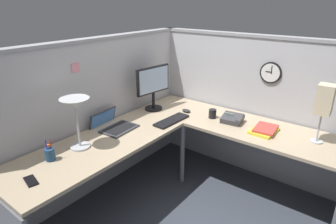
{
  "coord_description": "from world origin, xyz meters",
  "views": [
    {
      "loc": [
        -2.09,
        -1.37,
        1.92
      ],
      "look_at": [
        -0.01,
        0.22,
        0.88
      ],
      "focal_mm": 30.51,
      "sensor_mm": 36.0,
      "label": 1
    }
  ],
  "objects_px": {
    "monitor": "(153,85)",
    "desk_lamp_paper": "(325,101)",
    "cell_phone": "(31,181)",
    "coffee_mug": "(212,114)",
    "book_stack": "(264,130)",
    "computer_mouse": "(186,111)",
    "office_phone": "(233,119)",
    "wall_clock": "(271,73)",
    "keyboard": "(172,120)",
    "laptop": "(112,125)",
    "pen_cup": "(50,154)",
    "desk_lamp_dome": "(75,108)"
  },
  "relations": [
    {
      "from": "laptop",
      "to": "keyboard",
      "type": "bearing_deg",
      "value": -39.07
    },
    {
      "from": "laptop",
      "to": "coffee_mug",
      "type": "distance_m",
      "value": 1.06
    },
    {
      "from": "desk_lamp_dome",
      "to": "desk_lamp_paper",
      "type": "bearing_deg",
      "value": -49.75
    },
    {
      "from": "desk_lamp_paper",
      "to": "monitor",
      "type": "bearing_deg",
      "value": 98.82
    },
    {
      "from": "office_phone",
      "to": "wall_clock",
      "type": "bearing_deg",
      "value": -30.48
    },
    {
      "from": "cell_phone",
      "to": "coffee_mug",
      "type": "height_order",
      "value": "coffee_mug"
    },
    {
      "from": "monitor",
      "to": "book_stack",
      "type": "xyz_separation_m",
      "value": [
        0.18,
        -1.23,
        -0.27
      ]
    },
    {
      "from": "pen_cup",
      "to": "laptop",
      "type": "bearing_deg",
      "value": 6.58
    },
    {
      "from": "laptop",
      "to": "keyboard",
      "type": "relative_size",
      "value": 0.94
    },
    {
      "from": "cell_phone",
      "to": "keyboard",
      "type": "bearing_deg",
      "value": 6.71
    },
    {
      "from": "keyboard",
      "to": "wall_clock",
      "type": "xyz_separation_m",
      "value": [
        0.72,
        -0.73,
        0.48
      ]
    },
    {
      "from": "pen_cup",
      "to": "wall_clock",
      "type": "relative_size",
      "value": 0.82
    },
    {
      "from": "monitor",
      "to": "desk_lamp_paper",
      "type": "height_order",
      "value": "desk_lamp_paper"
    },
    {
      "from": "computer_mouse",
      "to": "pen_cup",
      "type": "height_order",
      "value": "pen_cup"
    },
    {
      "from": "monitor",
      "to": "wall_clock",
      "type": "relative_size",
      "value": 2.27
    },
    {
      "from": "office_phone",
      "to": "desk_lamp_paper",
      "type": "relative_size",
      "value": 0.42
    },
    {
      "from": "book_stack",
      "to": "coffee_mug",
      "type": "relative_size",
      "value": 3.11
    },
    {
      "from": "laptop",
      "to": "keyboard",
      "type": "height_order",
      "value": "laptop"
    },
    {
      "from": "computer_mouse",
      "to": "desk_lamp_paper",
      "type": "relative_size",
      "value": 0.2
    },
    {
      "from": "office_phone",
      "to": "book_stack",
      "type": "distance_m",
      "value": 0.34
    },
    {
      "from": "keyboard",
      "to": "cell_phone",
      "type": "xyz_separation_m",
      "value": [
        -1.44,
        0.15,
        -0.01
      ]
    },
    {
      "from": "monitor",
      "to": "laptop",
      "type": "bearing_deg",
      "value": 179.4
    },
    {
      "from": "office_phone",
      "to": "computer_mouse",
      "type": "bearing_deg",
      "value": 95.42
    },
    {
      "from": "pen_cup",
      "to": "coffee_mug",
      "type": "height_order",
      "value": "pen_cup"
    },
    {
      "from": "desk_lamp_dome",
      "to": "office_phone",
      "type": "distance_m",
      "value": 1.55
    },
    {
      "from": "monitor",
      "to": "desk_lamp_paper",
      "type": "distance_m",
      "value": 1.7
    },
    {
      "from": "computer_mouse",
      "to": "book_stack",
      "type": "height_order",
      "value": "book_stack"
    },
    {
      "from": "monitor",
      "to": "book_stack",
      "type": "distance_m",
      "value": 1.28
    },
    {
      "from": "monitor",
      "to": "laptop",
      "type": "distance_m",
      "value": 0.69
    },
    {
      "from": "office_phone",
      "to": "desk_lamp_paper",
      "type": "xyz_separation_m",
      "value": [
        0.06,
        -0.78,
        0.35
      ]
    },
    {
      "from": "office_phone",
      "to": "desk_lamp_paper",
      "type": "distance_m",
      "value": 0.86
    },
    {
      "from": "laptop",
      "to": "keyboard",
      "type": "distance_m",
      "value": 0.61
    },
    {
      "from": "monitor",
      "to": "office_phone",
      "type": "height_order",
      "value": "monitor"
    },
    {
      "from": "monitor",
      "to": "computer_mouse",
      "type": "xyz_separation_m",
      "value": [
        0.15,
        -0.35,
        -0.28
      ]
    },
    {
      "from": "computer_mouse",
      "to": "pen_cup",
      "type": "distance_m",
      "value": 1.53
    },
    {
      "from": "monitor",
      "to": "wall_clock",
      "type": "xyz_separation_m",
      "value": [
        0.56,
        -1.1,
        0.19
      ]
    },
    {
      "from": "computer_mouse",
      "to": "desk_lamp_paper",
      "type": "xyz_separation_m",
      "value": [
        0.11,
        -1.32,
        0.37
      ]
    },
    {
      "from": "desk_lamp_dome",
      "to": "pen_cup",
      "type": "distance_m",
      "value": 0.41
    },
    {
      "from": "monitor",
      "to": "desk_lamp_dome",
      "type": "height_order",
      "value": "monitor"
    },
    {
      "from": "cell_phone",
      "to": "computer_mouse",
      "type": "bearing_deg",
      "value": 8.63
    },
    {
      "from": "desk_lamp_dome",
      "to": "desk_lamp_paper",
      "type": "relative_size",
      "value": 0.84
    },
    {
      "from": "cell_phone",
      "to": "wall_clock",
      "type": "height_order",
      "value": "wall_clock"
    },
    {
      "from": "office_phone",
      "to": "book_stack",
      "type": "bearing_deg",
      "value": -93.37
    },
    {
      "from": "book_stack",
      "to": "desk_lamp_paper",
      "type": "relative_size",
      "value": 0.56
    },
    {
      "from": "monitor",
      "to": "office_phone",
      "type": "distance_m",
      "value": 0.95
    },
    {
      "from": "book_stack",
      "to": "wall_clock",
      "type": "relative_size",
      "value": 1.36
    },
    {
      "from": "pen_cup",
      "to": "wall_clock",
      "type": "xyz_separation_m",
      "value": [
        1.91,
        -1.03,
        0.43
      ]
    },
    {
      "from": "cell_phone",
      "to": "coffee_mug",
      "type": "bearing_deg",
      "value": -1.14
    },
    {
      "from": "monitor",
      "to": "wall_clock",
      "type": "distance_m",
      "value": 1.25
    },
    {
      "from": "laptop",
      "to": "monitor",
      "type": "bearing_deg",
      "value": -0.6
    }
  ]
}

